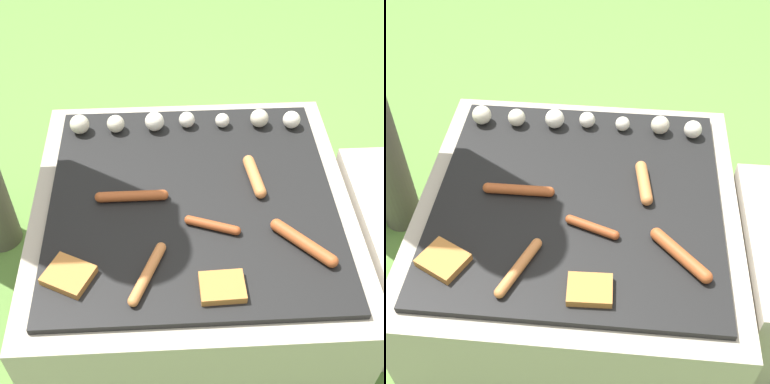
% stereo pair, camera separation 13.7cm
% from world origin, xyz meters
% --- Properties ---
extents(ground_plane, '(14.00, 14.00, 0.00)m').
position_xyz_m(ground_plane, '(0.00, 0.00, 0.00)').
color(ground_plane, '#567F38').
extents(grill, '(0.83, 0.83, 0.37)m').
position_xyz_m(grill, '(0.00, 0.00, 0.18)').
color(grill, '#A89E8C').
rests_on(grill, ground_plane).
extents(sausage_front_center, '(0.19, 0.03, 0.03)m').
position_xyz_m(sausage_front_center, '(-0.16, 0.00, 0.38)').
color(sausage_front_center, '#A34C23').
rests_on(sausage_front_center, grill).
extents(sausage_front_right, '(0.14, 0.06, 0.02)m').
position_xyz_m(sausage_front_right, '(0.04, -0.11, 0.38)').
color(sausage_front_right, '#93421E').
rests_on(sausage_front_right, grill).
extents(sausage_back_center, '(0.05, 0.15, 0.03)m').
position_xyz_m(sausage_back_center, '(0.17, 0.05, 0.39)').
color(sausage_back_center, '#C6753D').
rests_on(sausage_back_center, grill).
extents(sausage_front_left, '(0.09, 0.17, 0.02)m').
position_xyz_m(sausage_front_left, '(-0.11, -0.24, 0.38)').
color(sausage_front_left, '#C6753D').
rests_on(sausage_front_left, grill).
extents(sausage_back_right, '(0.14, 0.15, 0.03)m').
position_xyz_m(sausage_back_right, '(0.25, -0.18, 0.38)').
color(sausage_back_right, '#A34C23').
rests_on(sausage_back_right, grill).
extents(bread_slice_center, '(0.10, 0.08, 0.02)m').
position_xyz_m(bread_slice_center, '(0.05, -0.29, 0.38)').
color(bread_slice_center, '#B27033').
rests_on(bread_slice_center, grill).
extents(bread_slice_right, '(0.13, 0.12, 0.02)m').
position_xyz_m(bread_slice_right, '(-0.29, -0.24, 0.38)').
color(bread_slice_right, '#B27033').
rests_on(bread_slice_right, grill).
extents(mushroom_row, '(0.67, 0.07, 0.06)m').
position_xyz_m(mushroom_row, '(-0.02, 0.28, 0.40)').
color(mushroom_row, beige).
rests_on(mushroom_row, grill).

